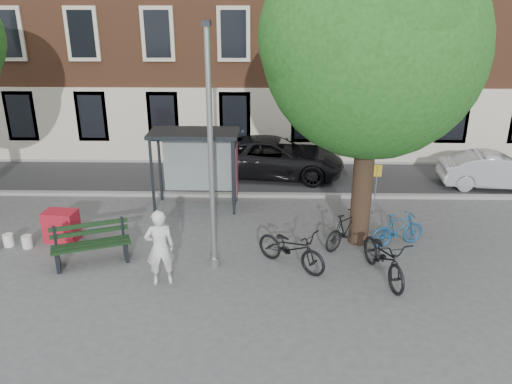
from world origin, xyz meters
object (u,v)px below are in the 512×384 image
object	(u,v)px
bike_b	(398,229)
car_dark	(274,157)
bike_a	(291,248)
lamppost	(211,165)
car_silver	(495,171)
bike_d	(346,230)
red_stand	(61,226)
bike_c	(384,257)
bench	(91,246)
bus_shelter	(207,151)
painter	(160,248)
notice_sign	(376,180)

from	to	relation	value
bike_b	car_dark	xyz separation A→B (m)	(-3.45, 6.02, 0.27)
bike_a	car_dark	world-z (taller)	car_dark
lamppost	car_silver	distance (m)	11.77
bike_d	red_stand	world-z (taller)	bike_d
bike_b	bike_c	size ratio (longest dim) A/B	0.73
lamppost	bench	size ratio (longest dim) A/B	2.93
bike_c	bus_shelter	bearing A→B (deg)	123.94
painter	bike_d	world-z (taller)	painter
bus_shelter	red_stand	world-z (taller)	bus_shelter
bike_c	red_stand	size ratio (longest dim) A/B	2.50
lamppost	bike_b	size ratio (longest dim) A/B	3.73
bike_c	bike_d	size ratio (longest dim) A/B	1.30
bike_b	bike_c	xyz separation A→B (m)	(-0.79, -1.81, 0.10)
lamppost	bike_d	world-z (taller)	lamppost
notice_sign	car_dark	bearing A→B (deg)	132.85
lamppost	painter	size ratio (longest dim) A/B	3.15
bike_b	lamppost	bearing A→B (deg)	85.36
bike_a	red_stand	bearing A→B (deg)	116.37
bench	bike_d	xyz separation A→B (m)	(6.85, 1.07, 0.05)
bike_c	notice_sign	world-z (taller)	notice_sign
bike_c	bike_d	bearing A→B (deg)	99.18
lamppost	painter	world-z (taller)	lamppost
bike_a	red_stand	xyz separation A→B (m)	(-6.56, 1.41, -0.10)
notice_sign	red_stand	bearing A→B (deg)	-164.71
painter	bike_d	size ratio (longest dim) A/B	1.12
bus_shelter	bench	distance (m)	4.99
lamppost	bike_d	xyz separation A→B (m)	(3.59, 1.20, -2.26)
bike_b	notice_sign	distance (m)	2.31
bench	car_silver	size ratio (longest dim) A/B	0.53
red_stand	bike_c	bearing A→B (deg)	-12.24
bike_a	red_stand	world-z (taller)	bike_a
painter	car_silver	xyz separation A→B (m)	(10.99, 7.04, -0.32)
painter	notice_sign	distance (m)	7.46
lamppost	painter	xyz separation A→B (m)	(-1.20, -0.87, -1.82)
bus_shelter	bike_d	size ratio (longest dim) A/B	1.65
lamppost	car_dark	distance (m)	7.77
bike_a	red_stand	size ratio (longest dim) A/B	2.33
lamppost	bike_c	size ratio (longest dim) A/B	2.71
bike_b	car_dark	bearing A→B (deg)	10.68
bike_d	car_silver	size ratio (longest dim) A/B	0.44
lamppost	car_dark	xyz separation A→B (m)	(1.62, 7.33, -2.02)
bike_c	car_silver	world-z (taller)	car_silver
bike_c	red_stand	bearing A→B (deg)	155.03
painter	car_silver	bearing A→B (deg)	-162.43
lamppost	bus_shelter	world-z (taller)	lamppost
painter	red_stand	size ratio (longest dim) A/B	2.15
lamppost	bus_shelter	size ratio (longest dim) A/B	2.14
lamppost	bike_a	bearing A→B (deg)	0.18
painter	bike_a	bearing A→B (deg)	-179.74
bike_d	red_stand	xyz separation A→B (m)	(-8.15, 0.21, -0.07)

